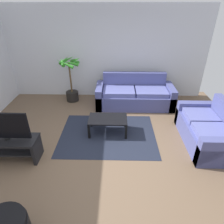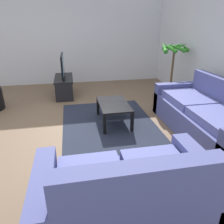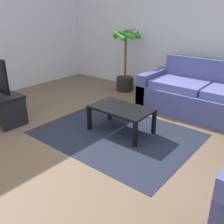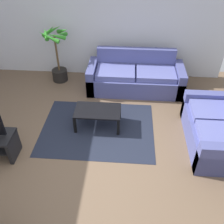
% 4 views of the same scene
% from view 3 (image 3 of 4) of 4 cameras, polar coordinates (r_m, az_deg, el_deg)
% --- Properties ---
extents(ground_plane, '(6.60, 6.60, 0.00)m').
position_cam_3_polar(ground_plane, '(3.35, -8.63, -8.98)').
color(ground_plane, brown).
extents(wall_back, '(6.00, 0.06, 2.70)m').
position_cam_3_polar(wall_back, '(5.34, 16.01, 17.58)').
color(wall_back, silver).
rests_on(wall_back, ground).
extents(couch_main, '(2.22, 0.90, 0.90)m').
position_cam_3_polar(couch_main, '(4.59, 20.32, 2.91)').
color(couch_main, '#4C518C').
rests_on(couch_main, ground).
extents(coffee_table, '(0.88, 0.53, 0.39)m').
position_cam_3_polar(coffee_table, '(3.70, 2.05, 0.23)').
color(coffee_table, black).
rests_on(coffee_table, ground).
extents(area_rug, '(2.20, 1.70, 0.01)m').
position_cam_3_polar(area_rug, '(3.77, 1.05, -4.84)').
color(area_rug, '#1E2333').
rests_on(area_rug, ground).
extents(potted_palm, '(0.67, 0.71, 1.37)m').
position_cam_3_polar(potted_palm, '(5.59, 3.00, 10.80)').
color(potted_palm, black).
rests_on(potted_palm, ground).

